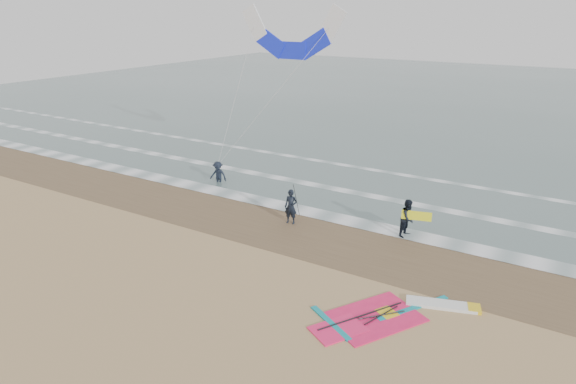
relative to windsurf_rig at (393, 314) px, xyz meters
The scene contains 11 objects.
ground 5.10m from the windsurf_rig, 160.81° to the right, with size 120.00×120.00×0.00m, color tan.
sea_water 46.57m from the windsurf_rig, 95.93° to the left, with size 120.00×80.00×0.02m, color #47605E.
wet_sand_band 6.47m from the windsurf_rig, 138.05° to the left, with size 120.00×5.00×0.01m, color brown.
foam_waterline 10.00m from the windsurf_rig, 118.76° to the left, with size 120.00×9.15×0.02m.
windsurf_rig is the anchor object (origin of this frame).
person_standing 8.53m from the windsurf_rig, 145.00° to the left, with size 0.61×0.40×1.68m, color black.
person_walking 6.67m from the windsurf_rig, 105.50° to the left, with size 0.84×0.65×1.73m, color black.
person_wading 15.78m from the windsurf_rig, 150.38° to the left, with size 1.06×0.61×1.64m, color black.
held_pole 8.33m from the windsurf_rig, 143.81° to the left, with size 0.17×0.86×1.82m.
carried_kiteboard 6.51m from the windsurf_rig, 102.30° to the left, with size 1.30×0.51×0.39m.
surf_kite 16.26m from the windsurf_rig, 135.26° to the left, with size 6.95×2.20×8.83m.
Camera 1 is at (9.52, -12.69, 9.66)m, focal length 32.00 mm.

